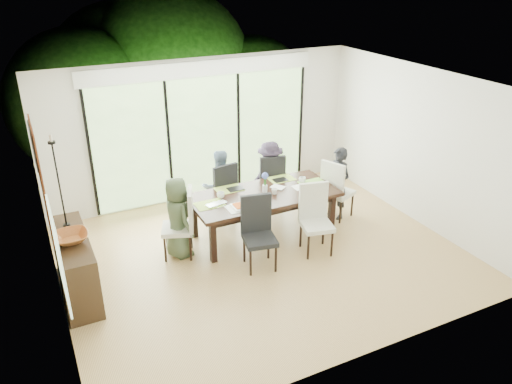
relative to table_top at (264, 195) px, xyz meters
name	(u,v)px	position (x,y,z in m)	size (l,w,h in m)	color
floor	(263,255)	(-0.31, -0.60, -0.74)	(6.00, 5.00, 0.01)	#9C713E
ceiling	(264,85)	(-0.31, -0.60, 1.97)	(6.00, 5.00, 0.01)	white
wall_back	(203,130)	(-0.31, 1.91, 0.62)	(6.00, 0.02, 2.70)	silver
wall_front	(370,260)	(-0.31, -3.11, 0.62)	(6.00, 0.02, 2.70)	white
wall_left	(46,219)	(-3.32, -0.60, 0.62)	(0.02, 5.00, 2.70)	silver
wall_right	(420,147)	(2.70, -0.60, 0.62)	(0.02, 5.00, 2.70)	silver
glass_doors	(205,138)	(-0.31, 1.87, 0.47)	(4.20, 0.02, 2.30)	#598C3F
blinds_header	(202,69)	(-0.31, 1.86, 1.77)	(4.40, 0.06, 0.28)	white
mullion_a	(90,155)	(-2.41, 1.86, 0.47)	(0.05, 0.04, 2.30)	black
mullion_b	(169,144)	(-1.01, 1.86, 0.47)	(0.05, 0.04, 2.30)	black
mullion_c	(239,133)	(0.39, 1.86, 0.47)	(0.05, 0.04, 2.30)	black
mullion_d	(301,124)	(1.79, 1.86, 0.47)	(0.05, 0.04, 2.30)	black
side_window	(59,255)	(-3.28, -1.80, 0.77)	(0.02, 0.90, 1.00)	#8CAD7F
deck	(192,181)	(-0.31, 2.80, -0.78)	(6.00, 1.80, 0.10)	brown
rail_top	(178,143)	(-0.31, 3.60, -0.18)	(6.00, 0.08, 0.06)	brown
foliage_left	(82,103)	(-2.11, 4.60, 0.71)	(3.20, 3.20, 3.20)	#14380F
foliage_mid	(170,72)	(0.09, 5.20, 1.07)	(4.00, 4.00, 4.00)	#14380F
foliage_right	(252,93)	(1.89, 4.40, 0.53)	(2.80, 2.80, 2.80)	#14380F
foliage_far	(123,78)	(-0.91, 5.90, 0.89)	(3.60, 3.60, 3.60)	#14380F
table_top	(264,195)	(0.00, 0.00, 0.00)	(2.44, 1.12, 0.06)	black
table_apron	(264,200)	(0.00, 0.00, -0.09)	(2.24, 0.92, 0.10)	black
table_leg_fl	(213,242)	(-1.08, -0.43, -0.38)	(0.09, 0.09, 0.70)	black
table_leg_fr	(332,213)	(1.08, -0.43, -0.38)	(0.09, 0.09, 0.70)	black
table_leg_bl	(194,218)	(-1.08, 0.43, -0.38)	(0.09, 0.09, 0.70)	black
table_leg_br	(305,194)	(1.08, 0.43, -0.38)	(0.09, 0.09, 0.70)	black
chair_left_end	(177,223)	(-1.50, 0.00, -0.17)	(0.47, 0.47, 1.12)	beige
chair_right_end	(338,188)	(1.50, 0.00, -0.17)	(0.47, 0.47, 1.12)	silver
chair_far_left	(219,190)	(-0.45, 0.85, -0.17)	(0.47, 0.47, 1.12)	black
chair_far_right	(269,180)	(0.55, 0.85, -0.17)	(0.47, 0.47, 1.12)	black
chair_near_left	(260,234)	(-0.50, -0.87, -0.17)	(0.47, 0.47, 1.12)	black
chair_near_right	(317,220)	(0.50, -0.87, -0.17)	(0.47, 0.47, 1.12)	silver
person_left_end	(178,218)	(-1.48, 0.00, -0.08)	(0.61, 0.39, 1.31)	#404E34
person_right_end	(338,183)	(1.48, 0.00, -0.08)	(0.61, 0.39, 1.31)	black
person_far_left	(219,186)	(-0.45, 0.83, -0.08)	(0.61, 0.39, 1.31)	slate
person_far_right	(270,176)	(0.55, 0.83, -0.08)	(0.61, 0.39, 1.31)	black
placemat_left	(210,204)	(-0.95, 0.00, 0.03)	(0.45, 0.33, 0.01)	#99BA42
placemat_right	(313,183)	(0.95, 0.00, 0.03)	(0.45, 0.33, 0.01)	#73AB3D
placemat_far_l	(229,189)	(-0.45, 0.40, 0.03)	(0.45, 0.33, 0.01)	#9AB641
placemat_far_r	(281,179)	(0.55, 0.40, 0.03)	(0.45, 0.33, 0.01)	#A5C446
placemat_paper	(241,207)	(-0.55, -0.30, 0.03)	(0.45, 0.33, 0.01)	white
tablet_far_l	(236,189)	(-0.35, 0.35, 0.04)	(0.26, 0.18, 0.01)	black
tablet_far_r	(280,180)	(0.50, 0.35, 0.04)	(0.24, 0.17, 0.01)	black
papers	(302,187)	(0.70, -0.05, 0.03)	(0.31, 0.22, 0.00)	white
platter_base	(241,206)	(-0.55, -0.30, 0.05)	(0.26, 0.26, 0.02)	white
platter_snacks	(241,205)	(-0.55, -0.30, 0.07)	(0.20, 0.20, 0.01)	#CC5018
vase	(265,188)	(0.05, 0.05, 0.09)	(0.08, 0.08, 0.12)	silver
hyacinth_stems	(265,182)	(0.05, 0.05, 0.21)	(0.04, 0.04, 0.16)	#337226
hyacinth_blooms	(265,176)	(0.05, 0.05, 0.32)	(0.11, 0.11, 0.11)	#4B5DBD
laptop	(218,205)	(-0.85, -0.10, 0.04)	(0.34, 0.22, 0.03)	silver
cup_a	(221,195)	(-0.70, 0.15, 0.08)	(0.13, 0.13, 0.10)	white
cup_b	(275,191)	(0.15, -0.10, 0.08)	(0.10, 0.10, 0.09)	white
cup_c	(302,180)	(0.80, 0.10, 0.08)	(0.13, 0.13, 0.10)	white
book	(276,189)	(0.25, 0.05, 0.04)	(0.17, 0.23, 0.02)	white
sideboard	(75,265)	(-3.07, -0.33, -0.30)	(0.44, 1.56, 0.88)	black
bowl	(71,238)	(-3.07, -0.43, 0.20)	(0.46, 0.46, 0.11)	brown
candlestick_base	(67,225)	(-3.07, 0.02, 0.16)	(0.10, 0.10, 0.04)	black
candlestick_shaft	(59,185)	(-3.07, 0.02, 0.78)	(0.02, 0.02, 1.22)	black
candlestick_pan	(52,143)	(-3.07, 0.02, 1.38)	(0.10, 0.10, 0.03)	black
candle	(51,138)	(-3.07, 0.02, 1.44)	(0.04, 0.04, 0.10)	silver
tapestry	(42,181)	(-3.28, -0.20, 0.97)	(0.02, 1.00, 1.50)	maroon
art_frame	(33,146)	(-3.28, 1.10, 1.02)	(0.03, 0.55, 0.65)	black
art_canvas	(35,146)	(-3.26, 1.10, 1.02)	(0.01, 0.45, 0.55)	#174949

